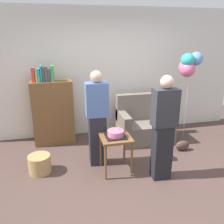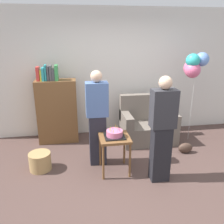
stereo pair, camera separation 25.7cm
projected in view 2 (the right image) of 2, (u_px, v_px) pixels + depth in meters
The scene contains 11 objects.
ground_plane at pixel (134, 181), 3.65m from camera, with size 8.00×8.00×0.00m, color #4C3833.
wall_back at pixel (113, 73), 5.13m from camera, with size 6.00×0.10×2.70m, color silver.
couch at pixel (147, 125), 4.94m from camera, with size 1.10×0.70×0.96m.
bookshelf at pixel (57, 110), 4.81m from camera, with size 0.80×0.36×1.60m.
side_table at pixel (114, 142), 3.75m from camera, with size 0.48×0.48×0.62m.
birthday_cake at pixel (115, 134), 3.71m from camera, with size 0.32×0.32×0.17m.
person_blowing_candles at pixel (97, 118), 3.91m from camera, with size 0.36×0.22×1.63m.
person_holding_cake at pixel (162, 130), 3.44m from camera, with size 0.36×0.22×1.63m.
wicker_basket at pixel (40, 161), 3.91m from camera, with size 0.36×0.36×0.30m, color #A88451.
handbag at pixel (185, 148), 4.48m from camera, with size 0.28×0.14×0.20m, color #473328.
balloon_bunch at pixel (194, 65), 4.51m from camera, with size 0.49×0.38×1.83m.
Camera 2 is at (-0.83, -3.02, 2.18)m, focal length 37.67 mm.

